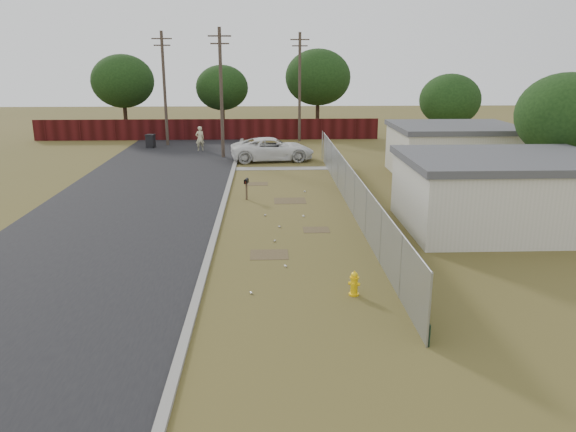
{
  "coord_description": "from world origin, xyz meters",
  "views": [
    {
      "loc": [
        -0.87,
        -24.48,
        7.01
      ],
      "look_at": [
        -0.06,
        -3.68,
        1.1
      ],
      "focal_mm": 35.0,
      "sensor_mm": 36.0,
      "label": 1
    }
  ],
  "objects_px": {
    "mailbox": "(246,183)",
    "pedestrian": "(200,139)",
    "fire_hydrant": "(354,284)",
    "trash_bin": "(151,141)",
    "pickup_truck": "(272,149)"
  },
  "relations": [
    {
      "from": "mailbox",
      "to": "trash_bin",
      "type": "height_order",
      "value": "mailbox"
    },
    {
      "from": "pickup_truck",
      "to": "pedestrian",
      "type": "xyz_separation_m",
      "value": [
        -5.55,
        4.52,
        0.14
      ]
    },
    {
      "from": "mailbox",
      "to": "pickup_truck",
      "type": "xyz_separation_m",
      "value": [
        1.46,
        11.2,
        -0.07
      ]
    },
    {
      "from": "fire_hydrant",
      "to": "pickup_truck",
      "type": "bearing_deg",
      "value": 95.41
    },
    {
      "from": "pedestrian",
      "to": "trash_bin",
      "type": "relative_size",
      "value": 1.77
    },
    {
      "from": "mailbox",
      "to": "pedestrian",
      "type": "height_order",
      "value": "pedestrian"
    },
    {
      "from": "pickup_truck",
      "to": "trash_bin",
      "type": "distance_m",
      "value": 11.5
    },
    {
      "from": "pedestrian",
      "to": "trash_bin",
      "type": "distance_m",
      "value": 4.48
    },
    {
      "from": "fire_hydrant",
      "to": "trash_bin",
      "type": "relative_size",
      "value": 0.74
    },
    {
      "from": "mailbox",
      "to": "pedestrian",
      "type": "distance_m",
      "value": 16.24
    },
    {
      "from": "fire_hydrant",
      "to": "pedestrian",
      "type": "distance_m",
      "value": 28.85
    },
    {
      "from": "fire_hydrant",
      "to": "pedestrian",
      "type": "relative_size",
      "value": 0.42
    },
    {
      "from": "fire_hydrant",
      "to": "mailbox",
      "type": "relative_size",
      "value": 0.71
    },
    {
      "from": "fire_hydrant",
      "to": "mailbox",
      "type": "height_order",
      "value": "mailbox"
    },
    {
      "from": "mailbox",
      "to": "pickup_truck",
      "type": "relative_size",
      "value": 0.19
    }
  ]
}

